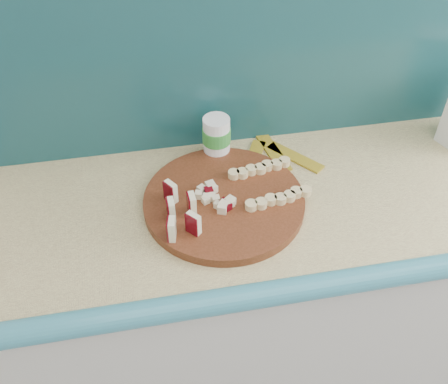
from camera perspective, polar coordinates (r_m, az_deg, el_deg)
name	(u,v)px	position (r m, az deg, el deg)	size (l,w,h in m)	color
kitchen_counter	(362,281)	(1.80, 15.47, -9.82)	(2.20, 0.63, 0.91)	beige
backsplash	(369,53)	(1.55, 16.29, 15.03)	(2.20, 0.02, 0.50)	teal
cutting_board	(224,201)	(1.33, 0.00, -1.05)	(0.43, 0.43, 0.03)	#43200E
apple_wedges	(179,211)	(1.24, -5.12, -2.21)	(0.09, 0.17, 0.06)	#F6EEC5
apple_chunks	(214,197)	(1.30, -1.12, -0.58)	(0.07, 0.07, 0.02)	#FEECCB
banana_slices	(269,183)	(1.35, 5.16, 1.06)	(0.21, 0.19, 0.02)	#E1C889
canister	(217,137)	(1.45, -0.86, 6.27)	(0.08, 0.08, 0.13)	white
banana_peel	(274,156)	(1.49, 5.71, 4.08)	(0.26, 0.21, 0.01)	gold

